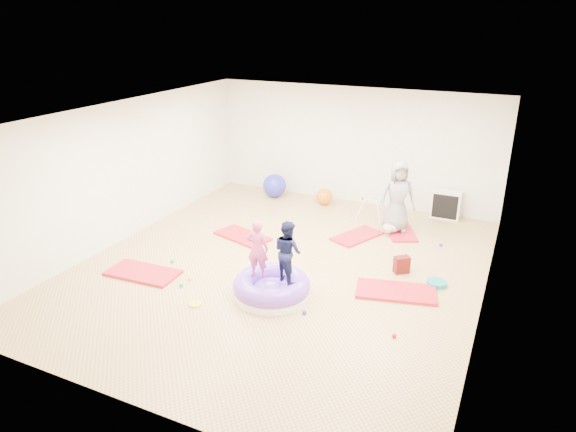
% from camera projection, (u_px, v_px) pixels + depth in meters
% --- Properties ---
extents(room, '(7.01, 8.01, 2.81)m').
position_uv_depth(room, '(281.00, 195.00, 8.97)').
color(room, tan).
rests_on(room, ground).
extents(gym_mat_front_left, '(1.32, 0.71, 0.05)m').
position_uv_depth(gym_mat_front_left, '(143.00, 273.00, 9.19)').
color(gym_mat_front_left, '#D02349').
rests_on(gym_mat_front_left, ground).
extents(gym_mat_mid_left, '(1.30, 0.90, 0.05)m').
position_uv_depth(gym_mat_mid_left, '(243.00, 236.00, 10.73)').
color(gym_mat_mid_left, '#D02349').
rests_on(gym_mat_mid_left, ground).
extents(gym_mat_center_back, '(0.96, 1.23, 0.05)m').
position_uv_depth(gym_mat_center_back, '(357.00, 236.00, 10.73)').
color(gym_mat_center_back, '#D02349').
rests_on(gym_mat_center_back, ground).
extents(gym_mat_right, '(1.43, 0.95, 0.05)m').
position_uv_depth(gym_mat_right, '(396.00, 292.00, 8.57)').
color(gym_mat_right, '#D02349').
rests_on(gym_mat_right, ground).
extents(gym_mat_rear_right, '(0.94, 1.20, 0.04)m').
position_uv_depth(gym_mat_rear_right, '(400.00, 232.00, 10.95)').
color(gym_mat_rear_right, '#D02349').
rests_on(gym_mat_rear_right, ground).
extents(inflatable_cushion, '(1.28, 1.28, 0.40)m').
position_uv_depth(inflatable_cushion, '(272.00, 288.00, 8.43)').
color(inflatable_cushion, white).
rests_on(inflatable_cushion, ground).
extents(child_pink, '(0.39, 0.28, 0.99)m').
position_uv_depth(child_pink, '(258.00, 246.00, 8.27)').
color(child_pink, '#CE4581').
rests_on(child_pink, inflatable_cushion).
extents(child_navy, '(0.63, 0.58, 1.03)m').
position_uv_depth(child_navy, '(288.00, 248.00, 8.13)').
color(child_navy, '#111639').
rests_on(child_navy, inflatable_cushion).
extents(adult_caregiver, '(0.88, 0.77, 1.52)m').
position_uv_depth(adult_caregiver, '(398.00, 196.00, 10.71)').
color(adult_caregiver, gray).
rests_on(adult_caregiver, gym_mat_rear_right).
extents(infant, '(0.34, 0.35, 0.20)m').
position_uv_depth(infant, '(390.00, 228.00, 10.82)').
color(infant, '#A2D5FA').
rests_on(infant, gym_mat_rear_right).
extents(ball_pit_balls, '(4.51, 3.64, 0.07)m').
position_uv_depth(ball_pit_balls, '(289.00, 267.00, 9.40)').
color(ball_pit_balls, '#2728B2').
rests_on(ball_pit_balls, ground).
extents(exercise_ball_blue, '(0.59, 0.59, 0.59)m').
position_uv_depth(exercise_ball_blue, '(275.00, 186.00, 13.02)').
color(exercise_ball_blue, '#2728B2').
rests_on(exercise_ball_blue, ground).
extents(exercise_ball_orange, '(0.40, 0.40, 0.40)m').
position_uv_depth(exercise_ball_orange, '(324.00, 197.00, 12.52)').
color(exercise_ball_orange, orange).
rests_on(exercise_ball_orange, ground).
extents(infant_play_gym, '(0.60, 0.57, 0.46)m').
position_uv_depth(infant_play_gym, '(372.00, 206.00, 11.61)').
color(infant_play_gym, white).
rests_on(infant_play_gym, ground).
extents(cube_shelf, '(0.64, 0.32, 0.64)m').
position_uv_depth(cube_shelf, '(446.00, 205.00, 11.64)').
color(cube_shelf, white).
rests_on(cube_shelf, ground).
extents(balance_disc, '(0.34, 0.34, 0.08)m').
position_uv_depth(balance_disc, '(437.00, 283.00, 8.82)').
color(balance_disc, '#107F80').
rests_on(balance_disc, ground).
extents(backpack, '(0.31, 0.30, 0.31)m').
position_uv_depth(backpack, '(402.00, 265.00, 9.22)').
color(backpack, '#880700').
rests_on(backpack, ground).
extents(yellow_toy, '(0.21, 0.21, 0.03)m').
position_uv_depth(yellow_toy, '(195.00, 304.00, 8.23)').
color(yellow_toy, yellow).
rests_on(yellow_toy, ground).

